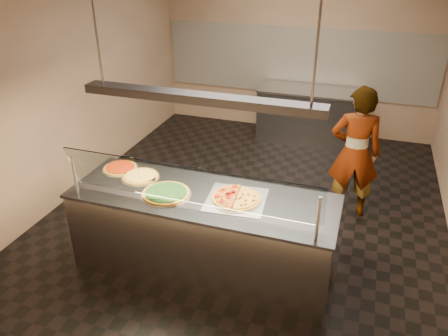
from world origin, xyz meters
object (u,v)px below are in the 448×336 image
(serving_counter, at_px, (203,233))
(perforated_tray, at_px, (236,199))
(pizza_spinach, at_px, (166,193))
(half_pizza_pepperoni, at_px, (225,195))
(half_pizza_sausage, at_px, (247,200))
(pizza_tomato, at_px, (121,168))
(pizza_spatula, at_px, (144,176))
(prep_table, at_px, (307,115))
(sneeze_guard, at_px, (188,186))
(worker, at_px, (355,153))
(pizza_cheese, at_px, (141,176))
(heat_lamp_housing, at_px, (200,98))

(serving_counter, xyz_separation_m, perforated_tray, (0.35, 0.02, 0.47))
(perforated_tray, bearing_deg, pizza_spinach, -169.81)
(serving_counter, relative_size, half_pizza_pepperoni, 5.48)
(half_pizza_sausage, relative_size, pizza_tomato, 1.25)
(pizza_spatula, distance_m, prep_table, 4.02)
(sneeze_guard, distance_m, worker, 2.48)
(half_pizza_pepperoni, xyz_separation_m, pizza_spatula, (-0.96, 0.11, -0.01))
(sneeze_guard, relative_size, perforated_tray, 3.96)
(pizza_cheese, height_order, prep_table, pizza_cheese)
(perforated_tray, relative_size, pizza_tomato, 1.58)
(pizza_tomato, bearing_deg, half_pizza_pepperoni, -9.55)
(pizza_tomato, height_order, prep_table, pizza_tomato)
(pizza_spinach, distance_m, pizza_tomato, 0.81)
(serving_counter, height_order, heat_lamp_housing, heat_lamp_housing)
(sneeze_guard, bearing_deg, pizza_spinach, 145.64)
(half_pizza_pepperoni, height_order, pizza_spatula, half_pizza_pepperoni)
(perforated_tray, height_order, half_pizza_pepperoni, half_pizza_pepperoni)
(pizza_spinach, bearing_deg, prep_table, 78.65)
(pizza_cheese, xyz_separation_m, worker, (2.17, 1.53, -0.08))
(sneeze_guard, height_order, pizza_tomato, sneeze_guard)
(serving_counter, relative_size, pizza_cheese, 6.58)
(pizza_tomato, xyz_separation_m, pizza_spatula, (0.36, -0.11, 0.01))
(serving_counter, height_order, worker, worker)
(sneeze_guard, xyz_separation_m, half_pizza_pepperoni, (0.23, 0.37, -0.26))
(heat_lamp_housing, bearing_deg, pizza_cheese, 169.45)
(perforated_tray, xyz_separation_m, pizza_spatula, (-1.08, 0.11, 0.02))
(half_pizza_pepperoni, height_order, prep_table, half_pizza_pepperoni)
(pizza_spinach, relative_size, pizza_tomato, 1.29)
(serving_counter, xyz_separation_m, half_pizza_sausage, (0.47, 0.02, 0.49))
(serving_counter, distance_m, pizza_tomato, 1.21)
(half_pizza_pepperoni, distance_m, pizza_spatula, 0.97)
(prep_table, distance_m, heat_lamp_housing, 4.24)
(serving_counter, bearing_deg, perforated_tray, 3.90)
(serving_counter, height_order, sneeze_guard, sneeze_guard)
(pizza_spinach, xyz_separation_m, pizza_cheese, (-0.42, 0.25, -0.00))
(worker, bearing_deg, pizza_spatula, 27.93)
(pizza_tomato, bearing_deg, pizza_cheese, -18.16)
(pizza_spinach, xyz_separation_m, heat_lamp_housing, (0.35, 0.10, 1.00))
(prep_table, bearing_deg, half_pizza_sausage, -89.91)
(perforated_tray, relative_size, half_pizza_pepperoni, 1.26)
(sneeze_guard, bearing_deg, half_pizza_sausage, 37.93)
(sneeze_guard, distance_m, pizza_spinach, 0.51)
(sneeze_guard, distance_m, half_pizza_sausage, 0.65)
(serving_counter, height_order, pizza_spinach, pizza_spinach)
(pizza_tomato, xyz_separation_m, prep_table, (1.54, 3.70, -0.48))
(worker, relative_size, heat_lamp_housing, 0.75)
(half_pizza_pepperoni, bearing_deg, pizza_spinach, -167.85)
(sneeze_guard, distance_m, heat_lamp_housing, 0.80)
(perforated_tray, distance_m, pizza_cheese, 1.13)
(sneeze_guard, relative_size, pizza_spinach, 4.84)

